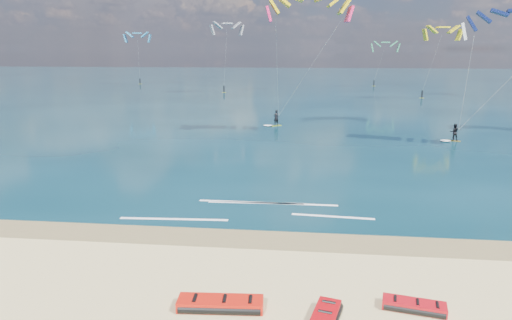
{
  "coord_description": "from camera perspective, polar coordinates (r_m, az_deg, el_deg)",
  "views": [
    {
      "loc": [
        3.86,
        -17.28,
        8.89
      ],
      "look_at": [
        1.11,
        8.0,
        2.67
      ],
      "focal_mm": 32.0,
      "sensor_mm": 36.0,
      "label": 1
    }
  ],
  "objects": [
    {
      "name": "ground",
      "position": [
        58.09,
        2.34,
        4.93
      ],
      "size": [
        320.0,
        320.0,
        0.0
      ],
      "primitive_type": "plane",
      "color": "tan",
      "rests_on": "ground"
    },
    {
      "name": "wet_sand_strip",
      "position": [
        22.47,
        -4.26,
        -9.59
      ],
      "size": [
        320.0,
        2.4,
        0.01
      ],
      "primitive_type": "cube",
      "color": "brown",
      "rests_on": "ground"
    },
    {
      "name": "sea",
      "position": [
        121.66,
        4.44,
        9.52
      ],
      "size": [
        320.0,
        200.0,
        0.04
      ],
      "primitive_type": "cube",
      "color": "#08252F",
      "rests_on": "ground"
    },
    {
      "name": "packed_kite_left",
      "position": [
        16.91,
        -4.46,
        -18.03
      ],
      "size": [
        3.29,
        1.41,
        0.44
      ],
      "primitive_type": null,
      "rotation": [
        0.0,
        0.0,
        0.06
      ],
      "color": "red",
      "rests_on": "ground"
    },
    {
      "name": "packed_kite_mid",
      "position": [
        17.68,
        19.11,
        -17.27
      ],
      "size": [
        2.48,
        1.44,
        0.37
      ],
      "primitive_type": null,
      "rotation": [
        0.0,
        0.0,
        -0.19
      ],
      "color": "red",
      "rests_on": "ground"
    },
    {
      "name": "kitesurfer_main",
      "position": [
        49.44,
        4.53,
        12.55
      ],
      "size": [
        10.76,
        9.08,
        15.43
      ],
      "rotation": [
        0.0,
        0.0,
        0.69
      ],
      "color": "#BCEE1C",
      "rests_on": "sea"
    },
    {
      "name": "kitesurfer_far",
      "position": [
        46.81,
        26.93,
        10.28
      ],
      "size": [
        10.21,
        6.29,
        13.71
      ],
      "rotation": [
        0.0,
        0.0,
        -0.42
      ],
      "color": "#B8951B",
      "rests_on": "sea"
    },
    {
      "name": "shoreline_foam",
      "position": [
        26.01,
        -0.12,
        -6.13
      ],
      "size": [
        13.61,
        3.6,
        0.01
      ],
      "color": "white",
      "rests_on": "ground"
    },
    {
      "name": "distant_kites",
      "position": [
        98.1,
        3.2,
        12.13
      ],
      "size": [
        69.98,
        29.93,
        13.6
      ],
      "color": "gray",
      "rests_on": "ground"
    }
  ]
}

